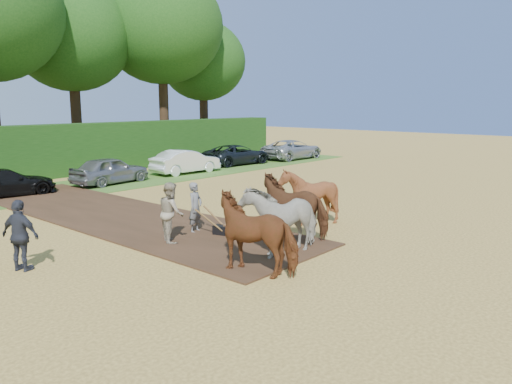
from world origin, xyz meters
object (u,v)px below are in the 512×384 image
(spectator_far, at_px, (20,236))
(parked_cars, at_px, (87,172))
(plough_team, at_px, (285,212))
(spectator_near, at_px, (171,212))

(spectator_far, height_order, parked_cars, spectator_far)
(spectator_far, bearing_deg, plough_team, -141.59)
(spectator_near, distance_m, spectator_far, 4.29)
(parked_cars, bearing_deg, spectator_far, -127.44)
(spectator_far, xyz_separation_m, plough_team, (6.37, -3.53, 0.07))
(plough_team, bearing_deg, spectator_far, 151.00)
(plough_team, height_order, parked_cars, plough_team)
(spectator_near, relative_size, plough_team, 0.28)
(plough_team, xyz_separation_m, parked_cars, (1.69, 14.06, -0.28))
(spectator_far, height_order, plough_team, plough_team)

